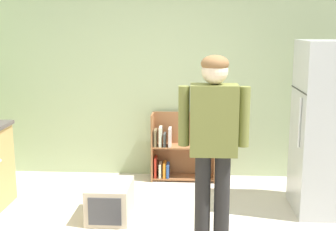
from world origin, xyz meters
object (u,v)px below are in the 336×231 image
at_px(bookshelf, 179,150).
at_px(refrigerator, 331,128).
at_px(standing_person, 213,138).
at_px(pet_carrier, 110,201).

bearing_deg(bookshelf, refrigerator, -29.38).
bearing_deg(standing_person, refrigerator, 39.76).
height_order(bookshelf, standing_person, standing_person).
xyz_separation_m(bookshelf, standing_person, (0.35, -1.94, 0.66)).
bearing_deg(standing_person, bookshelf, 100.25).
height_order(refrigerator, bookshelf, refrigerator).
bearing_deg(refrigerator, pet_carrier, -171.45).
relative_size(bookshelf, pet_carrier, 1.54).
relative_size(refrigerator, pet_carrier, 3.22).
xyz_separation_m(refrigerator, bookshelf, (-1.60, 0.90, -0.52)).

